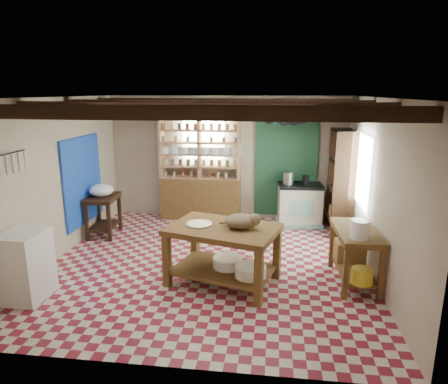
# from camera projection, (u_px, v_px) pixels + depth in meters

# --- Properties ---
(floor) EXTENTS (5.00, 5.00, 0.02)m
(floor) POSITION_uv_depth(u_px,v_px,m) (208.00, 264.00, 6.41)
(floor) COLOR maroon
(floor) RESTS_ON ground
(ceiling) EXTENTS (5.00, 5.00, 0.02)m
(ceiling) POSITION_uv_depth(u_px,v_px,m) (207.00, 97.00, 5.77)
(ceiling) COLOR #46464B
(ceiling) RESTS_ON wall_back
(wall_back) EXTENTS (5.00, 0.04, 2.60)m
(wall_back) POSITION_uv_depth(u_px,v_px,m) (227.00, 158.00, 8.49)
(wall_back) COLOR #BCAE98
(wall_back) RESTS_ON floor
(wall_front) EXTENTS (5.00, 0.04, 2.60)m
(wall_front) POSITION_uv_depth(u_px,v_px,m) (163.00, 246.00, 3.69)
(wall_front) COLOR #BCAE98
(wall_front) RESTS_ON floor
(wall_left) EXTENTS (0.04, 5.00, 2.60)m
(wall_left) POSITION_uv_depth(u_px,v_px,m) (54.00, 180.00, 6.39)
(wall_left) COLOR #BCAE98
(wall_left) RESTS_ON floor
(wall_right) EXTENTS (0.04, 5.00, 2.60)m
(wall_right) POSITION_uv_depth(u_px,v_px,m) (377.00, 190.00, 5.79)
(wall_right) COLOR #BCAE98
(wall_right) RESTS_ON floor
(ceiling_beams) EXTENTS (5.00, 3.80, 0.15)m
(ceiling_beams) POSITION_uv_depth(u_px,v_px,m) (207.00, 106.00, 5.80)
(ceiling_beams) COLOR black
(ceiling_beams) RESTS_ON ceiling
(blue_wall_patch) EXTENTS (0.04, 1.40, 1.60)m
(blue_wall_patch) POSITION_uv_depth(u_px,v_px,m) (83.00, 180.00, 7.31)
(blue_wall_patch) COLOR blue
(blue_wall_patch) RESTS_ON wall_left
(green_wall_patch) EXTENTS (1.30, 0.04, 2.30)m
(green_wall_patch) POSITION_uv_depth(u_px,v_px,m) (286.00, 162.00, 8.33)
(green_wall_patch) COLOR #1B442C
(green_wall_patch) RESTS_ON wall_back
(window_back) EXTENTS (0.90, 0.02, 0.80)m
(window_back) POSITION_uv_depth(u_px,v_px,m) (203.00, 139.00, 8.44)
(window_back) COLOR beige
(window_back) RESTS_ON wall_back
(window_right) EXTENTS (0.02, 1.30, 1.20)m
(window_right) POSITION_uv_depth(u_px,v_px,m) (362.00, 170.00, 6.72)
(window_right) COLOR beige
(window_right) RESTS_ON wall_right
(utensil_rail) EXTENTS (0.06, 0.90, 0.28)m
(utensil_rail) POSITION_uv_depth(u_px,v_px,m) (4.00, 164.00, 5.12)
(utensil_rail) COLOR black
(utensil_rail) RESTS_ON wall_left
(pot_rack) EXTENTS (0.86, 0.12, 0.36)m
(pot_rack) POSITION_uv_depth(u_px,v_px,m) (289.00, 118.00, 7.69)
(pot_rack) COLOR black
(pot_rack) RESTS_ON ceiling
(shelving_unit) EXTENTS (1.70, 0.34, 2.20)m
(shelving_unit) POSITION_uv_depth(u_px,v_px,m) (200.00, 169.00, 8.43)
(shelving_unit) COLOR tan
(shelving_unit) RESTS_ON floor
(tall_rack) EXTENTS (0.40, 0.86, 2.00)m
(tall_rack) POSITION_uv_depth(u_px,v_px,m) (341.00, 182.00, 7.62)
(tall_rack) COLOR black
(tall_rack) RESTS_ON floor
(work_table) EXTENTS (1.70, 1.36, 0.84)m
(work_table) POSITION_uv_depth(u_px,v_px,m) (223.00, 255.00, 5.69)
(work_table) COLOR brown
(work_table) RESTS_ON floor
(stove) EXTENTS (0.92, 0.65, 0.86)m
(stove) POSITION_uv_depth(u_px,v_px,m) (300.00, 205.00, 8.18)
(stove) COLOR beige
(stove) RESTS_ON floor
(prep_table) EXTENTS (0.59, 0.80, 0.77)m
(prep_table) POSITION_uv_depth(u_px,v_px,m) (104.00, 216.00, 7.61)
(prep_table) COLOR black
(prep_table) RESTS_ON floor
(white_cabinet) EXTENTS (0.52, 0.62, 0.92)m
(white_cabinet) POSITION_uv_depth(u_px,v_px,m) (25.00, 265.00, 5.26)
(white_cabinet) COLOR white
(white_cabinet) RESTS_ON floor
(right_counter) EXTENTS (0.61, 1.15, 0.81)m
(right_counter) POSITION_uv_depth(u_px,v_px,m) (355.00, 256.00, 5.69)
(right_counter) COLOR brown
(right_counter) RESTS_ON floor
(cat) EXTENTS (0.49, 0.39, 0.20)m
(cat) POSITION_uv_depth(u_px,v_px,m) (241.00, 221.00, 5.51)
(cat) COLOR #8F7853
(cat) RESTS_ON work_table
(steel_tray) EXTENTS (0.46, 0.46, 0.02)m
(steel_tray) POSITION_uv_depth(u_px,v_px,m) (199.00, 224.00, 5.67)
(steel_tray) COLOR #9E9FA5
(steel_tray) RESTS_ON work_table
(basin_large) EXTENTS (0.52, 0.52, 0.15)m
(basin_large) POSITION_uv_depth(u_px,v_px,m) (228.00, 262.00, 5.75)
(basin_large) COLOR white
(basin_large) RESTS_ON work_table
(basin_small) EXTENTS (0.53, 0.53, 0.15)m
(basin_small) POSITION_uv_depth(u_px,v_px,m) (250.00, 271.00, 5.46)
(basin_small) COLOR white
(basin_small) RESTS_ON work_table
(kettle_left) EXTENTS (0.22, 0.22, 0.24)m
(kettle_left) POSITION_uv_depth(u_px,v_px,m) (288.00, 178.00, 8.06)
(kettle_left) COLOR #9E9FA5
(kettle_left) RESTS_ON stove
(kettle_right) EXTENTS (0.15, 0.15, 0.18)m
(kettle_right) POSITION_uv_depth(u_px,v_px,m) (306.00, 180.00, 8.05)
(kettle_right) COLOR black
(kettle_right) RESTS_ON stove
(enamel_bowl) EXTENTS (0.49, 0.49, 0.23)m
(enamel_bowl) POSITION_uv_depth(u_px,v_px,m) (102.00, 190.00, 7.48)
(enamel_bowl) COLOR white
(enamel_bowl) RESTS_ON prep_table
(white_bucket) EXTENTS (0.26, 0.26, 0.25)m
(white_bucket) POSITION_uv_depth(u_px,v_px,m) (360.00, 229.00, 5.22)
(white_bucket) COLOR white
(white_bucket) RESTS_ON right_counter
(wicker_basket) EXTENTS (0.44, 0.36, 0.30)m
(wicker_basket) POSITION_uv_depth(u_px,v_px,m) (350.00, 251.00, 5.99)
(wicker_basket) COLOR olive
(wicker_basket) RESTS_ON right_counter
(yellow_tub) EXTENTS (0.29, 0.29, 0.20)m
(yellow_tub) POSITION_uv_depth(u_px,v_px,m) (362.00, 276.00, 5.27)
(yellow_tub) COLOR yellow
(yellow_tub) RESTS_ON right_counter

